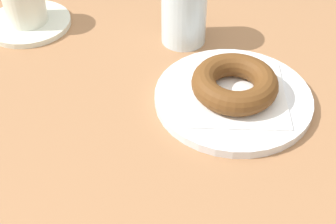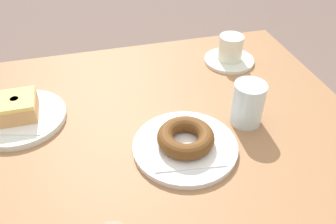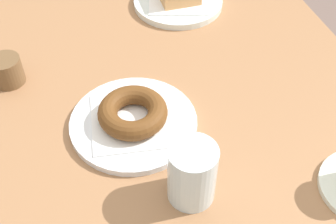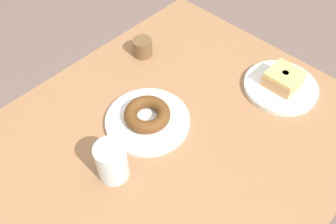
{
  "view_description": "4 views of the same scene",
  "coord_description": "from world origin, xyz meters",
  "px_view_note": "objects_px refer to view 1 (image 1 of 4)",
  "views": [
    {
      "loc": [
        -0.49,
        0.06,
        1.17
      ],
      "look_at": [
        -0.04,
        0.02,
        0.75
      ],
      "focal_mm": 51.0,
      "sensor_mm": 36.0,
      "label": 1
    },
    {
      "loc": [
        -0.15,
        -0.6,
        1.25
      ],
      "look_at": [
        0.01,
        -0.0,
        0.76
      ],
      "focal_mm": 37.01,
      "sensor_mm": 36.0,
      "label": 2
    },
    {
      "loc": [
        0.56,
        -0.17,
        1.3
      ],
      "look_at": [
        0.04,
        -0.02,
        0.73
      ],
      "focal_mm": 47.02,
      "sensor_mm": 36.0,
      "label": 3
    },
    {
      "loc": [
        0.43,
        0.38,
        1.48
      ],
      "look_at": [
        -0.01,
        -0.04,
        0.75
      ],
      "focal_mm": 38.58,
      "sensor_mm": 36.0,
      "label": 4
    }
  ],
  "objects_px": {
    "donut_chocolate_ring": "(235,83)",
    "coffee_cup": "(25,9)",
    "water_glass": "(184,13)",
    "plate_chocolate_ring": "(233,98)"
  },
  "relations": [
    {
      "from": "plate_chocolate_ring",
      "to": "water_glass",
      "type": "distance_m",
      "value": 0.18
    },
    {
      "from": "coffee_cup",
      "to": "water_glass",
      "type": "bearing_deg",
      "value": -104.81
    },
    {
      "from": "donut_chocolate_ring",
      "to": "coffee_cup",
      "type": "bearing_deg",
      "value": 53.65
    },
    {
      "from": "water_glass",
      "to": "plate_chocolate_ring",
      "type": "bearing_deg",
      "value": -162.15
    },
    {
      "from": "donut_chocolate_ring",
      "to": "coffee_cup",
      "type": "relative_size",
      "value": 0.83
    },
    {
      "from": "plate_chocolate_ring",
      "to": "water_glass",
      "type": "bearing_deg",
      "value": 17.85
    },
    {
      "from": "water_glass",
      "to": "coffee_cup",
      "type": "height_order",
      "value": "water_glass"
    },
    {
      "from": "plate_chocolate_ring",
      "to": "water_glass",
      "type": "relative_size",
      "value": 2.18
    },
    {
      "from": "water_glass",
      "to": "coffee_cup",
      "type": "xyz_separation_m",
      "value": [
        0.07,
        0.27,
        -0.02
      ]
    },
    {
      "from": "donut_chocolate_ring",
      "to": "water_glass",
      "type": "bearing_deg",
      "value": 17.85
    }
  ]
}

